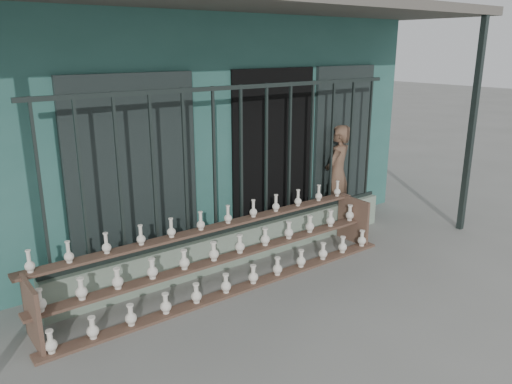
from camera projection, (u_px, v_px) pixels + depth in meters
ground at (311, 299)px, 5.50m from camera, size 60.00×60.00×0.00m
workshop_building at (139, 113)px, 8.28m from camera, size 7.40×6.60×3.21m
parapet_wall at (242, 244)px, 6.43m from camera, size 5.00×0.20×0.45m
security_fence at (241, 159)px, 6.12m from camera, size 5.00×0.04×1.80m
shelf_rack at (228, 254)px, 5.79m from camera, size 4.50×0.68×0.85m
elderly_woman at (337, 175)px, 7.68m from camera, size 0.66×0.56×1.55m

